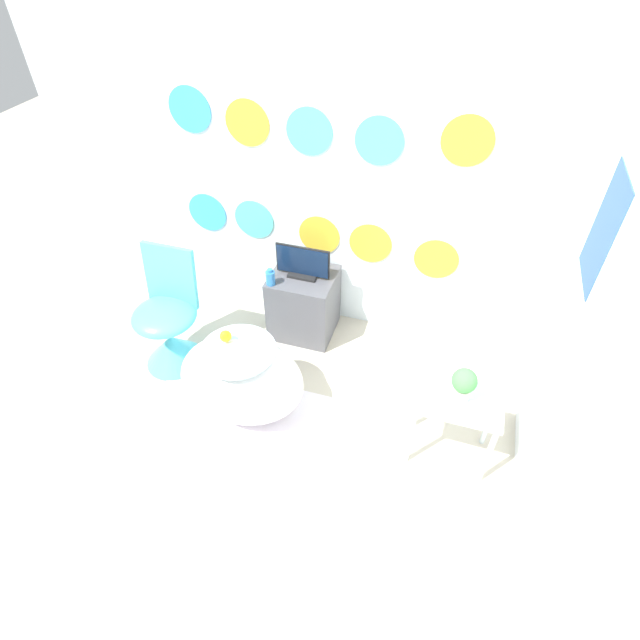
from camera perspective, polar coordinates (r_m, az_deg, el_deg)
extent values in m
plane|color=#BCB29E|center=(3.08, -11.83, -20.87)|extent=(12.00, 12.00, 0.00)
cube|color=white|center=(3.46, -0.44, 17.90)|extent=(4.21, 0.04, 2.60)
cylinder|color=#3899E5|center=(4.00, -12.73, 11.89)|extent=(0.31, 0.01, 0.31)
cylinder|color=#4CBFB2|center=(3.84, -7.54, 11.29)|extent=(0.31, 0.01, 0.31)
cylinder|color=gold|center=(3.69, -0.10, 9.65)|extent=(0.31, 0.01, 0.31)
cylinder|color=gold|center=(3.61, 5.78, 8.67)|extent=(0.31, 0.01, 0.31)
cylinder|color=gold|center=(3.59, 13.13, 6.75)|extent=(0.31, 0.01, 0.31)
cylinder|color=#3899E5|center=(3.70, -14.66, 22.24)|extent=(0.31, 0.01, 0.31)
cylinder|color=gold|center=(3.52, -8.32, 21.38)|extent=(0.31, 0.01, 0.31)
cylinder|color=#4CBFB2|center=(3.37, -1.24, 20.71)|extent=(0.31, 0.01, 0.31)
cylinder|color=#4CBFB2|center=(3.27, 6.78, 19.64)|extent=(0.31, 0.01, 0.31)
cylinder|color=gold|center=(3.20, 16.50, 19.01)|extent=(0.31, 0.01, 0.31)
cube|color=silver|center=(2.57, 28.85, 3.00)|extent=(0.04, 2.86, 2.60)
cube|color=white|center=(2.52, 29.88, 8.82)|extent=(0.02, 0.44, 0.60)
cube|color=#3359B2|center=(2.51, 29.66, 8.88)|extent=(0.01, 0.36, 0.52)
cube|color=silver|center=(3.39, -8.48, -11.64)|extent=(1.39, 0.77, 0.01)
ellipsoid|color=white|center=(3.27, -8.92, -6.67)|extent=(0.82, 0.58, 0.55)
cylinder|color=#B2DBEA|center=(3.08, -9.41, -3.49)|extent=(0.48, 0.48, 0.01)
sphere|color=yellow|center=(3.11, -10.74, -1.83)|extent=(0.07, 0.07, 0.07)
sphere|color=yellow|center=(3.08, -10.91, -1.61)|extent=(0.05, 0.05, 0.05)
cone|color=orange|center=(3.07, -11.07, -1.86)|extent=(0.02, 0.02, 0.02)
cone|color=#4CC6DB|center=(3.80, -16.42, -3.14)|extent=(0.42, 0.42, 0.24)
ellipsoid|color=#4CC6DB|center=(3.59, -17.37, 0.45)|extent=(0.45, 0.45, 0.16)
cube|color=#4CC6DB|center=(3.56, -16.74, 4.87)|extent=(0.38, 0.10, 0.45)
cube|color=#4C4C51|center=(3.80, -1.86, 1.91)|extent=(0.47, 0.42, 0.53)
cube|color=white|center=(3.59, -2.96, 1.07)|extent=(0.40, 0.01, 0.15)
cube|color=black|center=(3.63, -1.96, 5.22)|extent=(0.21, 0.12, 0.02)
cube|color=black|center=(3.57, -1.97, 6.77)|extent=(0.40, 0.01, 0.23)
cube|color=#0F1E38|center=(3.56, -2.02, 6.68)|extent=(0.38, 0.01, 0.21)
cylinder|color=#2D72B7|center=(3.54, -5.69, 4.80)|extent=(0.07, 0.07, 0.11)
cylinder|color=#2D72B7|center=(3.51, -5.76, 5.64)|extent=(0.04, 0.04, 0.02)
cube|color=silver|center=(2.94, 15.59, -8.79)|extent=(0.49, 0.33, 0.02)
cylinder|color=silver|center=(3.04, 10.26, -13.00)|extent=(0.03, 0.03, 0.49)
cylinder|color=silver|center=(3.07, 18.59, -14.57)|extent=(0.03, 0.03, 0.49)
cylinder|color=silver|center=(3.22, 11.11, -9.09)|extent=(0.03, 0.03, 0.49)
cylinder|color=silver|center=(3.24, 18.88, -10.59)|extent=(0.03, 0.03, 0.49)
cylinder|color=beige|center=(2.89, 15.79, -8.06)|extent=(0.10, 0.10, 0.09)
sphere|color=#4C9E4C|center=(2.82, 16.18, -6.68)|extent=(0.14, 0.14, 0.14)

